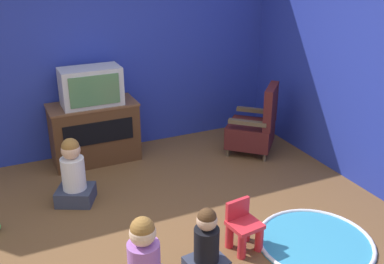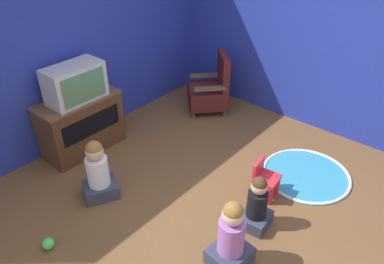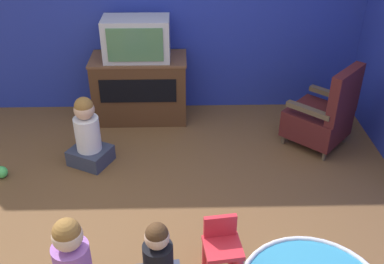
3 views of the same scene
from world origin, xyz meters
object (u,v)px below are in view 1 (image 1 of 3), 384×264
black_armchair (255,127)px  child_watching_center (74,175)px  television (91,87)px  tv_cabinet (94,131)px  yellow_kid_chair (243,229)px  child_watching_left (207,246)px

black_armchair → child_watching_center: (-2.33, -0.27, -0.03)m
television → child_watching_center: television is taller
tv_cabinet → television: size_ratio=1.50×
television → yellow_kid_chair: television is taller
yellow_kid_chair → child_watching_left: 0.48m
television → black_armchair: television is taller
television → yellow_kid_chair: 2.49m
child_watching_center → black_armchair: bearing=33.2°
tv_cabinet → child_watching_left: tv_cabinet is taller
yellow_kid_chair → child_watching_left: size_ratio=0.72×
tv_cabinet → child_watching_center: bearing=-115.8°
yellow_kid_chair → child_watching_center: size_ratio=0.61×
tv_cabinet → yellow_kid_chair: 2.41m
child_watching_center → yellow_kid_chair: bearing=-23.1°
yellow_kid_chair → black_armchair: bearing=47.8°
black_armchair → tv_cabinet: bearing=-65.4°
child_watching_center → tv_cabinet: bearing=90.8°
tv_cabinet → yellow_kid_chair: bearing=-72.0°
child_watching_left → child_watching_center: (-0.73, 1.55, 0.05)m
television → black_armchair: bearing=-17.4°
tv_cabinet → child_watching_left: (0.30, -2.45, -0.11)m
television → child_watching_center: (-0.43, -0.86, -0.65)m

